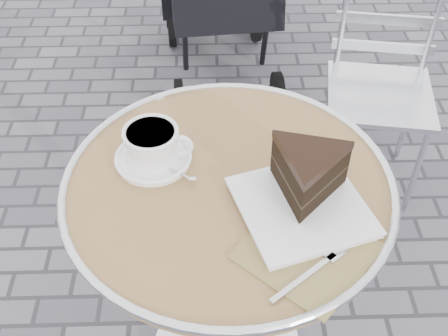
{
  "coord_description": "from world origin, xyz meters",
  "views": [
    {
      "loc": [
        -0.03,
        -0.83,
        1.59
      ],
      "look_at": [
        -0.01,
        -0.0,
        0.78
      ],
      "focal_mm": 45.0,
      "sensor_mm": 36.0,
      "label": 1
    }
  ],
  "objects_px": {
    "cafe_table": "(228,232)",
    "cake_plate_set": "(307,181)",
    "cappuccino_set": "(153,148)",
    "bistro_chair": "(383,62)"
  },
  "relations": [
    {
      "from": "cafe_table",
      "to": "cake_plate_set",
      "type": "relative_size",
      "value": 1.8
    },
    {
      "from": "cappuccino_set",
      "to": "bistro_chair",
      "type": "relative_size",
      "value": 0.22
    },
    {
      "from": "cappuccino_set",
      "to": "bistro_chair",
      "type": "distance_m",
      "value": 1.07
    },
    {
      "from": "cake_plate_set",
      "to": "cafe_table",
      "type": "bearing_deg",
      "value": 141.9
    },
    {
      "from": "cake_plate_set",
      "to": "bistro_chair",
      "type": "distance_m",
      "value": 1.0
    },
    {
      "from": "cappuccino_set",
      "to": "bistro_chair",
      "type": "height_order",
      "value": "cappuccino_set"
    },
    {
      "from": "cake_plate_set",
      "to": "bistro_chair",
      "type": "relative_size",
      "value": 0.51
    },
    {
      "from": "cappuccino_set",
      "to": "cake_plate_set",
      "type": "relative_size",
      "value": 0.43
    },
    {
      "from": "cafe_table",
      "to": "cake_plate_set",
      "type": "xyz_separation_m",
      "value": [
        0.15,
        -0.06,
        0.22
      ]
    },
    {
      "from": "cafe_table",
      "to": "cake_plate_set",
      "type": "bearing_deg",
      "value": -20.51
    }
  ]
}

